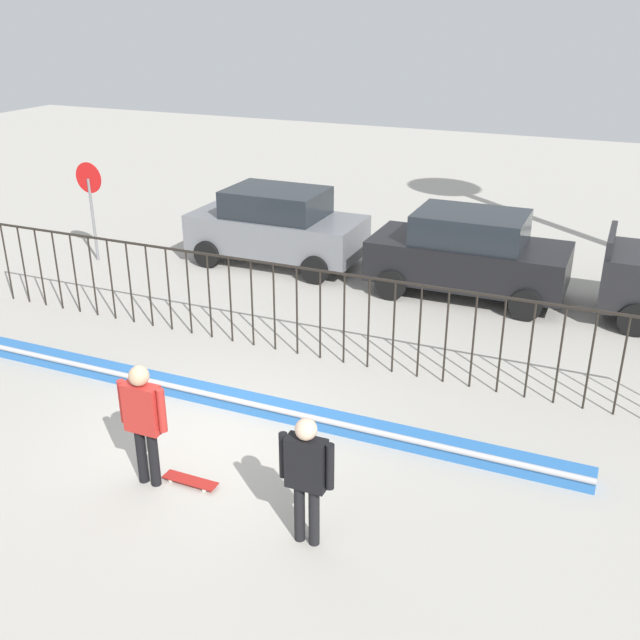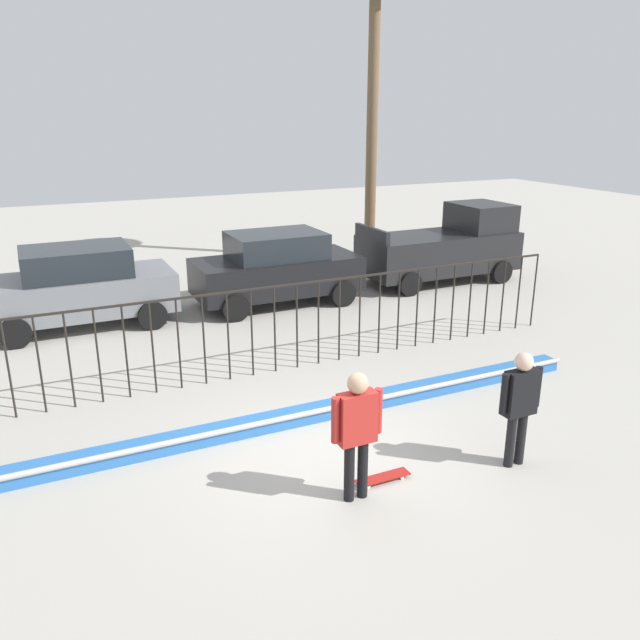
# 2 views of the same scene
# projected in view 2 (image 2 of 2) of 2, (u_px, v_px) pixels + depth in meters

# --- Properties ---
(ground_plane) EXTENTS (60.00, 60.00, 0.00)m
(ground_plane) POSITION_uv_depth(u_px,v_px,m) (329.00, 456.00, 9.47)
(ground_plane) COLOR #ADA89E
(bowl_coping_ledge) EXTENTS (11.00, 0.40, 0.27)m
(bowl_coping_ledge) POSITION_uv_depth(u_px,v_px,m) (298.00, 416.00, 10.44)
(bowl_coping_ledge) COLOR #2D6BB7
(bowl_coping_ledge) RESTS_ON ground
(perimeter_fence) EXTENTS (14.04, 0.04, 1.74)m
(perimeter_fence) POSITION_uv_depth(u_px,v_px,m) (252.00, 322.00, 12.02)
(perimeter_fence) COLOR black
(perimeter_fence) RESTS_ON ground
(skateboarder) EXTENTS (0.72, 0.27, 1.79)m
(skateboarder) POSITION_uv_depth(u_px,v_px,m) (357.00, 425.00, 8.12)
(skateboarder) COLOR black
(skateboarder) RESTS_ON ground
(skateboard) EXTENTS (0.80, 0.20, 0.07)m
(skateboard) POSITION_uv_depth(u_px,v_px,m) (383.00, 477.00, 8.81)
(skateboard) COLOR #A51E19
(skateboard) RESTS_ON ground
(camera_operator) EXTENTS (0.70, 0.26, 1.74)m
(camera_operator) POSITION_uv_depth(u_px,v_px,m) (520.00, 399.00, 8.93)
(camera_operator) COLOR black
(camera_operator) RESTS_ON ground
(parked_car_gray) EXTENTS (4.30, 2.12, 1.90)m
(parked_car_gray) POSITION_uv_depth(u_px,v_px,m) (79.00, 286.00, 14.86)
(parked_car_gray) COLOR slate
(parked_car_gray) RESTS_ON ground
(parked_car_black) EXTENTS (4.30, 2.12, 1.90)m
(parked_car_black) POSITION_uv_depth(u_px,v_px,m) (277.00, 268.00, 16.61)
(parked_car_black) COLOR black
(parked_car_black) RESTS_ON ground
(pickup_truck) EXTENTS (4.70, 2.12, 2.24)m
(pickup_truck) POSITION_uv_depth(u_px,v_px,m) (445.00, 247.00, 18.85)
(pickup_truck) COLOR black
(pickup_truck) RESTS_ON ground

